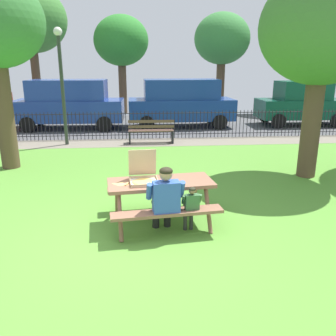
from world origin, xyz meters
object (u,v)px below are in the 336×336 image
parked_car_far_right (301,103)px  pizza_box_open (144,176)px  adult_at_table (165,198)px  pizza_slice_on_table (122,184)px  far_tree_center (121,42)px  parked_car_center (69,103)px  parked_car_right (181,102)px  far_tree_right (300,36)px  far_tree_midleft (30,20)px  lamp_post_walkway (61,75)px  park_bench_center (151,132)px  far_tree_midright (222,40)px  picnic_table_foreground (161,191)px  tree_near_table (322,30)px  child_at_table (191,205)px

parked_car_far_right → pizza_box_open: bearing=-126.8°
adult_at_table → parked_car_far_right: bearing=55.8°
pizza_slice_on_table → adult_at_table: size_ratio=0.23×
pizza_box_open → far_tree_center: far_tree_center is taller
parked_car_center → parked_car_right: 4.85m
far_tree_center → parked_car_center: bearing=-115.0°
far_tree_right → far_tree_center: bearing=180.0°
far_tree_midleft → pizza_box_open: bearing=-69.1°
lamp_post_walkway → parked_car_far_right: lamp_post_walkway is taller
pizza_slice_on_table → far_tree_midleft: 16.00m
park_bench_center → parked_car_center: (-3.39, 3.34, 0.68)m
far_tree_midright → adult_at_table: bearing=-106.1°
picnic_table_foreground → far_tree_center: size_ratio=0.37×
picnic_table_foreground → park_bench_center: park_bench_center is taller
picnic_table_foreground → parked_car_far_right: 12.17m
tree_near_table → pizza_box_open: bearing=-149.7°
parked_car_center → far_tree_right: (12.09, 4.58, 3.10)m
adult_at_table → far_tree_midright: bearing=73.9°
far_tree_center → child_at_table: bearing=-83.8°
adult_at_table → lamp_post_walkway: 7.86m
pizza_box_open → park_bench_center: pizza_box_open is taller
pizza_box_open → far_tree_right: 17.39m
pizza_box_open → park_bench_center: (0.38, 6.54, -0.45)m
pizza_slice_on_table → far_tree_midright: 15.74m
parked_car_right → pizza_slice_on_table: bearing=-102.5°
parked_car_center → far_tree_midright: bearing=30.9°
parked_car_right → far_tree_center: far_tree_center is taller
far_tree_midleft → far_tree_right: 14.61m
adult_at_table → tree_near_table: size_ratio=0.25×
park_bench_center → tree_near_table: tree_near_table is taller
parked_car_far_right → far_tree_center: (-8.26, 4.58, 2.86)m
parked_car_far_right → far_tree_center: size_ratio=0.75×
parked_car_center → tree_near_table: bearing=-46.3°
picnic_table_foreground → adult_at_table: 0.50m
pizza_slice_on_table → tree_near_table: bearing=29.3°
parked_car_far_right → parked_car_right: bearing=180.0°
pizza_slice_on_table → parked_car_center: parked_car_center is taller
child_at_table → far_tree_midleft: 16.79m
pizza_slice_on_table → park_bench_center: (0.75, 6.65, -0.36)m
pizza_slice_on_table → park_bench_center: park_bench_center is taller
far_tree_midright → parked_car_right: bearing=-121.4°
far_tree_center → parked_car_far_right: bearing=-29.0°
pizza_box_open → adult_at_table: bearing=-57.0°
child_at_table → parked_car_center: bearing=109.9°
adult_at_table → parked_car_center: bearing=107.8°
lamp_post_walkway → far_tree_midright: far_tree_midright is taller
parked_car_far_right → far_tree_midleft: far_tree_midleft is taller
pizza_slice_on_table → park_bench_center: size_ratio=0.17×
pizza_box_open → child_at_table: pizza_box_open is taller
picnic_table_foreground → far_tree_center: 14.88m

